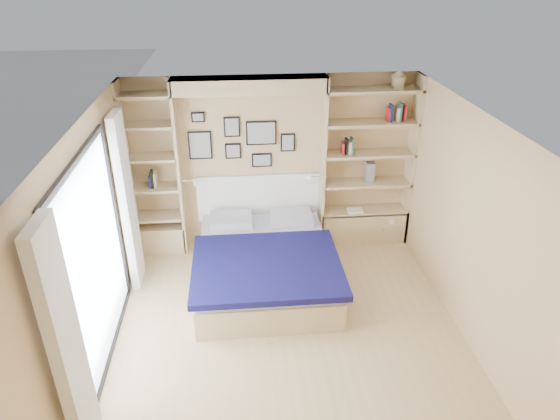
{
  "coord_description": "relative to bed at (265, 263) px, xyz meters",
  "views": [
    {
      "loc": [
        -0.5,
        -4.38,
        3.92
      ],
      "look_at": [
        -0.01,
        0.9,
        1.18
      ],
      "focal_mm": 32.0,
      "sensor_mm": 36.0,
      "label": 1
    }
  ],
  "objects": [
    {
      "name": "ground",
      "position": [
        0.19,
        -1.11,
        -0.28
      ],
      "size": [
        4.5,
        4.5,
        0.0
      ],
      "primitive_type": "plane",
      "color": "tan",
      "rests_on": "ground"
    },
    {
      "name": "room_shell",
      "position": [
        -0.19,
        0.41,
        0.79
      ],
      "size": [
        4.5,
        4.5,
        4.5
      ],
      "color": "tan",
      "rests_on": "ground"
    },
    {
      "name": "bed",
      "position": [
        0.0,
        0.0,
        0.0
      ],
      "size": [
        1.82,
        2.26,
        1.07
      ],
      "color": "tan",
      "rests_on": "ground"
    },
    {
      "name": "photo_gallery",
      "position": [
        -0.26,
        1.11,
        1.32
      ],
      "size": [
        1.48,
        0.02,
        0.82
      ],
      "color": "black",
      "rests_on": "ground"
    },
    {
      "name": "reading_lamps",
      "position": [
        -0.11,
        0.89,
        0.82
      ],
      "size": [
        1.92,
        0.12,
        0.15
      ],
      "color": "silver",
      "rests_on": "ground"
    },
    {
      "name": "shelf_decor",
      "position": [
        1.27,
        0.96,
        1.4
      ],
      "size": [
        3.53,
        0.23,
        2.03
      ],
      "color": "#A51E1E",
      "rests_on": "ground"
    },
    {
      "name": "deck_chair",
      "position": [
        -2.58,
        -0.68,
        0.05
      ],
      "size": [
        0.64,
        0.8,
        0.71
      ],
      "rotation": [
        0.0,
        0.0,
        0.36
      ],
      "color": "tan",
      "rests_on": "ground"
    }
  ]
}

